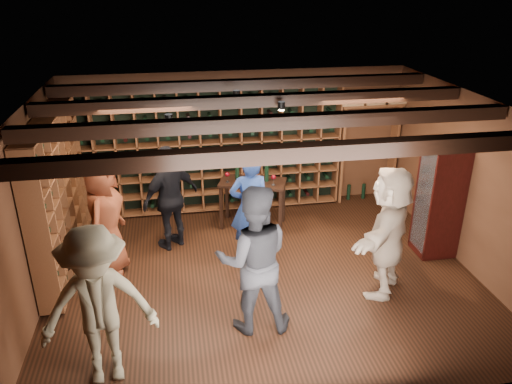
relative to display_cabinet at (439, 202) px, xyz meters
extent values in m
plane|color=black|center=(-2.71, -0.20, -0.86)|extent=(6.00, 6.00, 0.00)
plane|color=#56311D|center=(-2.71, 2.30, 0.39)|extent=(6.00, 0.00, 6.00)
plane|color=#56311D|center=(-2.71, -2.70, 0.39)|extent=(6.00, 0.00, 6.00)
plane|color=#56311D|center=(-5.71, -0.20, 0.39)|extent=(0.00, 5.00, 5.00)
plane|color=#56311D|center=(0.29, -0.20, 0.39)|extent=(0.00, 5.00, 5.00)
plane|color=black|center=(-2.71, -0.20, 1.64)|extent=(6.00, 6.00, 0.00)
cube|color=black|center=(-2.71, -1.80, 1.56)|extent=(5.90, 0.18, 0.16)
cube|color=black|center=(-2.71, -0.70, 1.56)|extent=(5.90, 0.18, 0.16)
cube|color=black|center=(-2.71, 0.40, 1.56)|extent=(5.90, 0.18, 0.16)
cube|color=black|center=(-2.71, 1.50, 1.56)|extent=(5.90, 0.18, 0.16)
cylinder|color=black|center=(-3.91, -0.20, 1.53)|extent=(0.10, 0.10, 0.10)
cylinder|color=black|center=(-2.41, 0.20, 1.53)|extent=(0.10, 0.10, 0.10)
cylinder|color=black|center=(-1.31, -0.50, 1.53)|extent=(0.10, 0.10, 0.10)
cylinder|color=black|center=(-2.91, 1.00, 1.53)|extent=(0.10, 0.10, 0.10)
cube|color=brown|center=(-3.24, 2.13, 0.29)|extent=(4.65, 0.30, 2.20)
cube|color=black|center=(-3.24, 2.13, 0.29)|extent=(4.56, 0.02, 2.16)
cube|color=brown|center=(-5.54, 0.62, 0.29)|extent=(0.30, 2.65, 2.20)
cube|color=black|center=(-5.54, 0.62, 0.29)|extent=(0.29, 0.02, 2.16)
cube|color=brown|center=(-0.31, 2.12, 0.99)|extent=(1.15, 0.32, 0.04)
cube|color=brown|center=(0.21, 2.12, 0.07)|extent=(0.05, 0.28, 1.85)
cube|color=brown|center=(-0.83, 2.12, 0.07)|extent=(0.05, 0.28, 1.85)
cube|color=tan|center=(-0.71, 2.12, 1.11)|extent=(0.40, 0.30, 0.20)
cube|color=tan|center=(-0.26, 2.12, 1.11)|extent=(0.40, 0.30, 0.20)
cube|color=tan|center=(0.09, 2.12, 1.11)|extent=(0.40, 0.30, 0.20)
cube|color=black|center=(0.01, 0.00, -0.81)|extent=(0.55, 0.50, 0.10)
cube|color=black|center=(0.01, 0.00, 0.04)|extent=(0.55, 0.50, 1.70)
cube|color=white|center=(-0.25, 0.00, 0.04)|extent=(0.01, 0.46, 1.60)
cube|color=black|center=(0.01, 0.00, 0.04)|extent=(0.50, 0.44, 0.02)
sphere|color=#59260C|center=(-0.01, 0.00, 0.14)|extent=(0.18, 0.18, 0.18)
imported|color=navy|center=(-2.83, 0.39, -0.03)|extent=(0.60, 0.39, 1.65)
imported|color=black|center=(-3.05, -1.28, 0.08)|extent=(0.97, 0.78, 1.88)
imported|color=maroon|center=(-4.91, 0.32, 0.02)|extent=(0.73, 0.95, 1.74)
imported|color=black|center=(-3.98, 0.89, -0.02)|extent=(1.04, 0.89, 1.68)
imported|color=#7B7055|center=(-4.75, -1.87, 0.05)|extent=(1.24, 0.80, 1.82)
imported|color=tan|center=(-1.17, -0.82, 0.05)|extent=(1.44, 1.66, 1.81)
cube|color=black|center=(-2.61, 1.37, -0.06)|extent=(1.21, 0.87, 0.05)
cube|color=black|center=(-3.16, 1.32, -0.47)|extent=(0.07, 0.07, 0.78)
cube|color=black|center=(-2.21, 1.00, -0.47)|extent=(0.07, 0.07, 0.78)
cube|color=black|center=(-3.01, 1.75, -0.47)|extent=(0.07, 0.07, 0.78)
cube|color=black|center=(-2.07, 1.43, -0.47)|extent=(0.07, 0.07, 0.78)
cylinder|color=black|center=(-2.86, 1.51, 0.11)|extent=(0.07, 0.07, 0.28)
cylinder|color=black|center=(-2.64, 1.43, 0.11)|extent=(0.07, 0.07, 0.28)
cylinder|color=black|center=(-2.38, 1.34, 0.11)|extent=(0.07, 0.07, 0.28)
camera|label=1|loc=(-3.88, -6.24, 3.16)|focal=35.00mm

